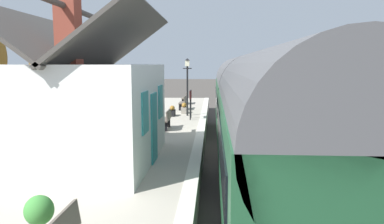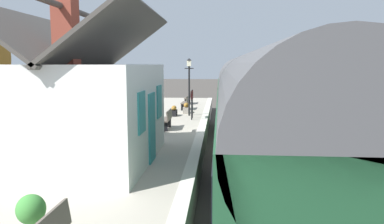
{
  "view_description": "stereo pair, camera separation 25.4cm",
  "coord_description": "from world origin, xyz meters",
  "views": [
    {
      "loc": [
        -15.67,
        0.65,
        3.92
      ],
      "look_at": [
        -0.95,
        1.5,
        1.95
      ],
      "focal_mm": 33.74,
      "sensor_mm": 36.0,
      "label": 1
    },
    {
      "loc": [
        -15.65,
        0.39,
        3.92
      ],
      "look_at": [
        -0.95,
        1.5,
        1.95
      ],
      "focal_mm": 33.74,
      "sensor_mm": 36.0,
      "label": 2
    }
  ],
  "objects": [
    {
      "name": "rail_far",
      "position": [
        0.0,
        -0.18,
        0.07
      ],
      "size": [
        52.0,
        0.08,
        0.14
      ],
      "primitive_type": "cube",
      "color": "gray",
      "rests_on": "ground"
    },
    {
      "name": "platform_edge_coping",
      "position": [
        0.0,
        1.18,
        0.96
      ],
      "size": [
        32.0,
        0.36,
        0.02
      ],
      "primitive_type": "cube",
      "color": "beige",
      "rests_on": "platform"
    },
    {
      "name": "train",
      "position": [
        -1.85,
        -0.9,
        2.22
      ],
      "size": [
        20.54,
        2.73,
        4.32
      ],
      "color": "black",
      "rests_on": "ground"
    },
    {
      "name": "bench_near_building",
      "position": [
        11.17,
        2.69,
        1.43
      ],
      "size": [
        1.41,
        0.45,
        0.88
      ],
      "color": "brown",
      "rests_on": "platform"
    },
    {
      "name": "rail_near",
      "position": [
        0.0,
        -1.62,
        0.07
      ],
      "size": [
        52.0,
        0.08,
        0.14
      ],
      "primitive_type": "cube",
      "color": "gray",
      "rests_on": "ground"
    },
    {
      "name": "planter_bench_right",
      "position": [
        4.77,
        2.97,
        1.24
      ],
      "size": [
        0.7,
        0.32,
        0.6
      ],
      "color": "black",
      "rests_on": "platform"
    },
    {
      "name": "planter_edge_far",
      "position": [
        6.04,
        2.38,
        1.26
      ],
      "size": [
        0.91,
        0.32,
        0.63
      ],
      "color": "gray",
      "rests_on": "platform"
    },
    {
      "name": "bench_platform_end",
      "position": [
        7.8,
        2.57,
        1.43
      ],
      "size": [
        1.41,
        0.46,
        0.88
      ],
      "color": "brown",
      "rests_on": "platform"
    },
    {
      "name": "bench_by_lamp",
      "position": [
        0.5,
        2.77,
        1.43
      ],
      "size": [
        1.4,
        0.44,
        0.88
      ],
      "color": "brown",
      "rests_on": "platform"
    },
    {
      "name": "platform",
      "position": [
        0.0,
        3.61,
        0.48
      ],
      "size": [
        32.0,
        5.22,
        0.95
      ],
      "primitive_type": "cube",
      "color": "#A39B8C",
      "rests_on": "ground"
    },
    {
      "name": "tree_far_right",
      "position": [
        13.46,
        13.68,
        4.14
      ],
      "size": [
        3.9,
        3.83,
        5.96
      ],
      "color": "#4C3828",
      "rests_on": "ground"
    },
    {
      "name": "lamp_post_platform",
      "position": [
        4.95,
        2.11,
        3.29
      ],
      "size": [
        0.32,
        0.5,
        3.3
      ],
      "color": "black",
      "rests_on": "platform"
    },
    {
      "name": "planter_by_door",
      "position": [
        1.09,
        3.61,
        1.23
      ],
      "size": [
        1.06,
        0.32,
        0.58
      ],
      "color": "#9E5138",
      "rests_on": "platform"
    },
    {
      "name": "station_building",
      "position": [
        -5.11,
        4.47,
        2.57
      ],
      "size": [
        5.89,
        4.34,
        5.69
      ],
      "color": "white",
      "rests_on": "platform"
    },
    {
      "name": "ground_plane",
      "position": [
        0.0,
        0.0,
        0.0
      ],
      "size": [
        160.0,
        160.0,
        0.0
      ],
      "primitive_type": "plane",
      "color": "#423D38"
    },
    {
      "name": "planter_edge_near",
      "position": [
        -10.1,
        3.52,
        1.4
      ],
      "size": [
        0.48,
        0.48,
        0.8
      ],
      "color": "gray",
      "rests_on": "platform"
    },
    {
      "name": "station_sign_board",
      "position": [
        3.64,
        1.85,
        2.14
      ],
      "size": [
        0.96,
        0.06,
        1.57
      ],
      "color": "black",
      "rests_on": "platform"
    }
  ]
}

